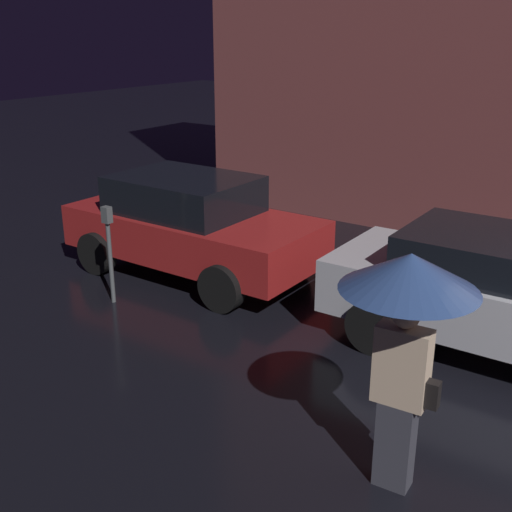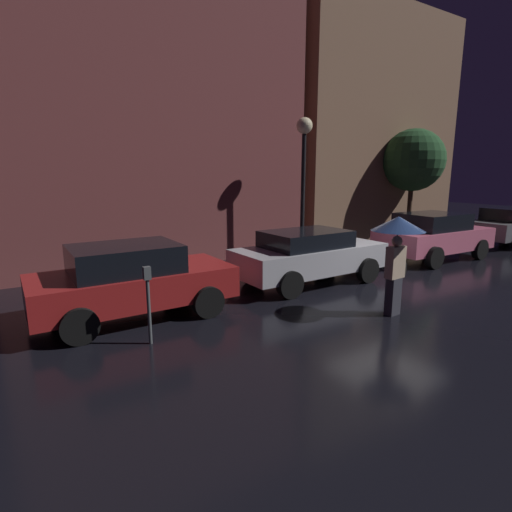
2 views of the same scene
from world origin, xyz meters
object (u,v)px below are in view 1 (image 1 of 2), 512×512
parked_car_silver (512,294)px  parking_meter (109,244)px  parked_car_red (191,224)px  pedestrian_with_umbrella (407,305)px

parked_car_silver → parking_meter: parked_car_silver is taller
parked_car_red → parking_meter: 1.51m
parking_meter → pedestrian_with_umbrella: bearing=-15.1°
parked_car_red → parking_meter: (-0.15, -1.50, 0.06)m
parked_car_silver → pedestrian_with_umbrella: bearing=-93.4°
parked_car_silver → parking_meter: 5.07m
parked_car_red → parked_car_silver: (4.67, 0.07, -0.02)m
parked_car_red → parked_car_silver: parked_car_red is taller
pedestrian_with_umbrella → parking_meter: pedestrian_with_umbrella is taller
pedestrian_with_umbrella → parked_car_red: bearing=-35.1°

